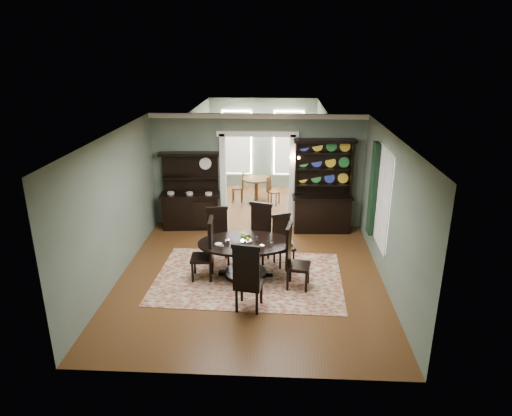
% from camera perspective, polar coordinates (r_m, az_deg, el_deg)
% --- Properties ---
extents(room, '(5.51, 6.01, 3.01)m').
position_cam_1_polar(room, '(9.08, -0.74, 0.17)').
color(room, brown).
rests_on(room, ground).
extents(parlor, '(3.51, 3.50, 3.01)m').
position_cam_1_polar(parlor, '(14.37, 0.69, 7.29)').
color(parlor, brown).
rests_on(parlor, ground).
extents(doorway_trim, '(2.08, 0.25, 2.57)m').
position_cam_1_polar(doorway_trim, '(11.89, 0.19, 5.13)').
color(doorway_trim, white).
rests_on(doorway_trim, floor).
extents(right_window, '(0.15, 1.47, 2.12)m').
position_cam_1_polar(right_window, '(10.12, 15.01, 1.70)').
color(right_window, white).
rests_on(right_window, wall_right).
extents(wall_sconce, '(0.27, 0.21, 0.21)m').
position_cam_1_polar(wall_sconce, '(11.67, 4.85, 6.15)').
color(wall_sconce, '#AE842E').
rests_on(wall_sconce, back_wall_right).
extents(rug, '(3.95, 2.74, 0.01)m').
position_cam_1_polar(rug, '(9.68, -0.93, -8.70)').
color(rug, maroon).
rests_on(rug, floor).
extents(dining_table, '(2.07, 1.97, 0.78)m').
position_cam_1_polar(dining_table, '(9.53, -1.32, -5.57)').
color(dining_table, black).
rests_on(dining_table, rug).
extents(centerpiece, '(1.20, 0.77, 0.20)m').
position_cam_1_polar(centerpiece, '(9.39, -1.25, -4.02)').
color(centerpiece, white).
rests_on(centerpiece, dining_table).
extents(chair_far_left, '(0.57, 0.55, 1.27)m').
position_cam_1_polar(chair_far_left, '(10.16, -4.76, -3.21)').
color(chair_far_left, black).
rests_on(chair_far_left, rug).
extents(chair_far_mid, '(0.61, 0.59, 1.33)m').
position_cam_1_polar(chair_far_mid, '(10.21, 0.47, -2.82)').
color(chair_far_mid, black).
rests_on(chair_far_mid, rug).
extents(chair_far_right, '(0.56, 0.55, 1.16)m').
position_cam_1_polar(chair_far_right, '(10.07, 3.31, -3.76)').
color(chair_far_right, black).
rests_on(chair_far_right, rug).
extents(chair_end_left, '(0.49, 0.51, 1.33)m').
position_cam_1_polar(chair_end_left, '(9.42, -6.14, -4.97)').
color(chair_end_left, black).
rests_on(chair_end_left, rug).
extents(chair_end_right, '(0.54, 0.56, 1.33)m').
position_cam_1_polar(chair_end_right, '(9.07, 4.65, -5.89)').
color(chair_end_right, black).
rests_on(chair_end_right, rug).
extents(chair_near, '(0.58, 0.56, 1.37)m').
position_cam_1_polar(chair_near, '(8.24, -1.08, -8.51)').
color(chair_near, black).
rests_on(chair_near, rug).
extents(sideboard, '(1.58, 0.69, 2.03)m').
position_cam_1_polar(sideboard, '(12.14, -8.17, 0.75)').
color(sideboard, black).
rests_on(sideboard, floor).
extents(welsh_dresser, '(1.57, 0.63, 2.41)m').
position_cam_1_polar(welsh_dresser, '(11.89, 8.28, 1.18)').
color(welsh_dresser, black).
rests_on(welsh_dresser, floor).
extents(parlor_table, '(0.86, 0.86, 0.79)m').
position_cam_1_polar(parlor_table, '(13.94, 0.03, 2.65)').
color(parlor_table, '#553018').
rests_on(parlor_table, parlor_floor).
extents(parlor_chair_left, '(0.38, 0.38, 0.91)m').
position_cam_1_polar(parlor_chair_left, '(14.13, -2.07, 2.74)').
color(parlor_chair_left, '#553018').
rests_on(parlor_chair_left, parlor_floor).
extents(parlor_chair_right, '(0.41, 0.40, 0.87)m').
position_cam_1_polar(parlor_chair_right, '(13.85, 1.99, 2.30)').
color(parlor_chair_right, '#553018').
rests_on(parlor_chair_right, parlor_floor).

